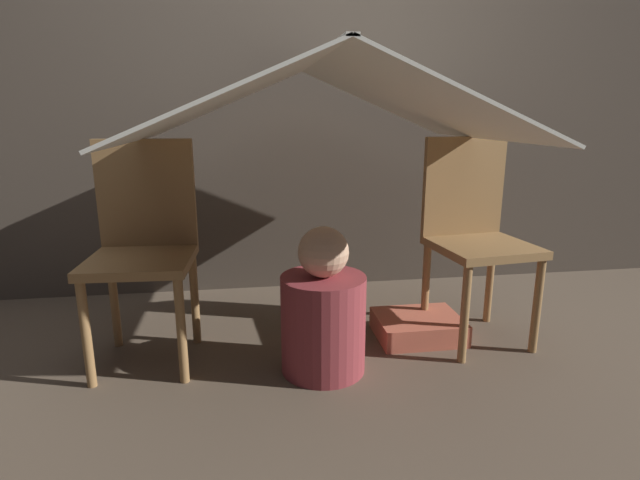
# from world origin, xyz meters

# --- Properties ---
(ground_plane) EXTENTS (8.80, 8.80, 0.00)m
(ground_plane) POSITION_xyz_m (0.00, 0.00, 0.00)
(ground_plane) COLOR brown
(wall_back) EXTENTS (7.00, 0.05, 2.50)m
(wall_back) POSITION_xyz_m (0.00, 0.98, 1.25)
(wall_back) COLOR #4C4238
(wall_back) RESTS_ON ground_plane
(chair_left) EXTENTS (0.43, 0.43, 0.91)m
(chair_left) POSITION_xyz_m (-0.72, 0.16, 0.50)
(chair_left) COLOR olive
(chair_left) RESTS_ON ground_plane
(chair_right) EXTENTS (0.45, 0.45, 0.91)m
(chair_right) POSITION_xyz_m (0.72, 0.16, 0.50)
(chair_right) COLOR olive
(chair_right) RESTS_ON ground_plane
(sheet_canopy) EXTENTS (1.46, 1.19, 0.32)m
(sheet_canopy) POSITION_xyz_m (0.00, 0.08, 1.07)
(sheet_canopy) COLOR silver
(person_front) EXTENTS (0.34, 0.34, 0.60)m
(person_front) POSITION_xyz_m (-0.01, -0.09, 0.24)
(person_front) COLOR maroon
(person_front) RESTS_ON ground_plane
(floor_cushion) EXTENTS (0.39, 0.31, 0.10)m
(floor_cushion) POSITION_xyz_m (0.47, 0.15, 0.05)
(floor_cushion) COLOR #CC664C
(floor_cushion) RESTS_ON ground_plane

